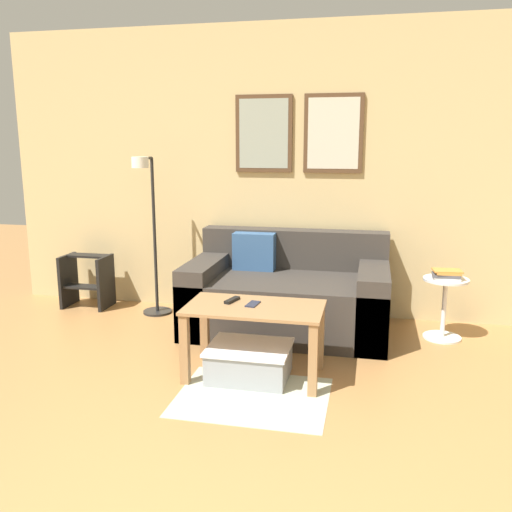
{
  "coord_description": "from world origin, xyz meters",
  "views": [
    {
      "loc": [
        0.6,
        -1.04,
        1.54
      ],
      "look_at": [
        -0.09,
        2.17,
        0.85
      ],
      "focal_mm": 38.0,
      "sensor_mm": 36.0,
      "label": 1
    }
  ],
  "objects": [
    {
      "name": "book_stack",
      "position": [
        1.19,
        3.29,
        0.53
      ],
      "size": [
        0.23,
        0.19,
        0.07
      ],
      "color": "silver",
      "rests_on": "side_table"
    },
    {
      "name": "side_table",
      "position": [
        1.19,
        3.31,
        0.3
      ],
      "size": [
        0.35,
        0.35,
        0.49
      ],
      "color": "white",
      "rests_on": "ground_plane"
    },
    {
      "name": "cell_phone",
      "position": [
        -0.15,
        2.32,
        0.49
      ],
      "size": [
        0.08,
        0.15,
        0.01
      ],
      "primitive_type": "cube",
      "rotation": [
        0.0,
        0.0,
        -0.12
      ],
      "color": "#1E2338",
      "rests_on": "coffee_table"
    },
    {
      "name": "coffee_table",
      "position": [
        -0.13,
        2.29,
        0.38
      ],
      "size": [
        0.9,
        0.5,
        0.49
      ],
      "color": "#997047",
      "rests_on": "ground_plane"
    },
    {
      "name": "couch",
      "position": [
        -0.06,
        3.26,
        0.29
      ],
      "size": [
        1.62,
        0.96,
        0.79
      ],
      "color": "#38332D",
      "rests_on": "ground_plane"
    },
    {
      "name": "remote_control",
      "position": [
        -0.3,
        2.36,
        0.5
      ],
      "size": [
        0.08,
        0.16,
        0.02
      ],
      "primitive_type": "cube",
      "rotation": [
        0.0,
        0.0,
        -0.28
      ],
      "color": "black",
      "rests_on": "coffee_table"
    },
    {
      "name": "area_rug",
      "position": [
        -0.07,
        1.98,
        0.0
      ],
      "size": [
        0.93,
        0.73,
        0.01
      ],
      "primitive_type": "cube",
      "color": "#B2B79E",
      "rests_on": "ground_plane"
    },
    {
      "name": "floor_lamp",
      "position": [
        -1.3,
        3.34,
        0.79
      ],
      "size": [
        0.26,
        0.44,
        1.42
      ],
      "color": "black",
      "rests_on": "ground_plane"
    },
    {
      "name": "wall_back",
      "position": [
        -0.0,
        3.77,
        1.28
      ],
      "size": [
        5.6,
        0.09,
        2.55
      ],
      "color": "tan",
      "rests_on": "ground_plane"
    },
    {
      "name": "step_stool",
      "position": [
        -2.03,
        3.49,
        0.27
      ],
      "size": [
        0.42,
        0.31,
        0.5
      ],
      "color": "black",
      "rests_on": "ground_plane"
    },
    {
      "name": "storage_bin",
      "position": [
        -0.16,
        2.25,
        0.11
      ],
      "size": [
        0.54,
        0.44,
        0.22
      ],
      "color": "gray",
      "rests_on": "ground_plane"
    }
  ]
}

